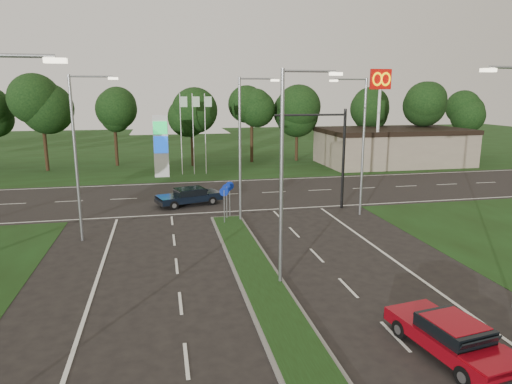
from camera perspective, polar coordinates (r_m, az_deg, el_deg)
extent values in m
plane|color=black|center=(14.80, 6.16, -20.80)|extent=(160.00, 160.00, 0.00)
cube|color=black|center=(67.36, -8.35, 5.30)|extent=(160.00, 50.00, 0.02)
cube|color=black|center=(36.87, -5.31, -0.38)|extent=(160.00, 12.00, 0.02)
cube|color=slate|center=(18.12, 2.18, -13.93)|extent=(2.00, 26.00, 0.12)
cube|color=gray|center=(54.70, 16.73, 5.42)|extent=(16.00, 9.00, 4.00)
cylinder|color=gray|center=(18.73, 3.19, 1.31)|extent=(0.16, 0.16, 9.00)
cylinder|color=gray|center=(18.72, 6.73, 14.77)|extent=(2.20, 0.10, 0.10)
cube|color=#FFF2CC|center=(19.09, 9.95, 14.33)|extent=(0.50, 0.22, 0.12)
cylinder|color=gray|center=(28.39, -2.02, 5.08)|extent=(0.16, 0.16, 9.00)
cylinder|color=gray|center=(28.38, 0.17, 13.99)|extent=(2.20, 0.10, 0.10)
cube|color=#FFF2CC|center=(28.63, 2.38, 13.76)|extent=(0.50, 0.22, 0.12)
cylinder|color=gray|center=(12.28, -29.01, 14.71)|extent=(2.20, 0.10, 0.10)
cube|color=#FFF2CC|center=(12.01, -23.78, 14.80)|extent=(0.50, 0.22, 0.12)
cylinder|color=gray|center=(26.40, -21.59, 3.68)|extent=(0.16, 0.16, 9.00)
cylinder|color=gray|center=(26.00, -19.92, 13.43)|extent=(2.20, 0.10, 0.10)
cube|color=#FFF2CC|center=(25.87, -17.43, 13.38)|extent=(0.50, 0.22, 0.12)
cylinder|color=gray|center=(30.85, 13.23, 5.34)|extent=(0.16, 0.16, 9.00)
cylinder|color=gray|center=(30.20, 11.70, 13.64)|extent=(2.20, 0.10, 0.10)
cube|color=#FFF2CC|center=(29.78, 9.70, 13.55)|extent=(0.50, 0.22, 0.12)
cube|color=#FFF2CC|center=(17.49, 27.04, 13.41)|extent=(0.50, 0.22, 0.12)
cylinder|color=black|center=(32.59, 10.88, 4.03)|extent=(0.20, 0.20, 7.00)
cylinder|color=black|center=(31.42, 6.83, 9.55)|extent=(5.00, 0.14, 0.14)
cube|color=black|center=(30.86, 3.25, 9.01)|extent=(0.28, 0.28, 0.90)
sphere|color=#FF190C|center=(30.67, 3.34, 9.55)|extent=(0.20, 0.20, 0.20)
cylinder|color=gray|center=(28.37, -3.99, -1.94)|extent=(0.06, 0.06, 2.20)
cylinder|color=#0C26A5|center=(28.14, -4.02, 0.04)|extent=(0.56, 0.04, 0.56)
cylinder|color=gray|center=(29.37, -3.67, -1.44)|extent=(0.06, 0.06, 2.20)
cylinder|color=#0C26A5|center=(29.15, -3.70, 0.47)|extent=(0.56, 0.04, 0.56)
cylinder|color=gray|center=(30.09, -3.30, -1.10)|extent=(0.06, 0.06, 2.20)
cylinder|color=#0C26A5|center=(29.87, -3.32, 0.76)|extent=(0.56, 0.04, 0.56)
cube|color=silver|center=(45.04, -11.80, 5.59)|extent=(1.40, 0.30, 6.00)
cube|color=#0CA53F|center=(44.70, -11.90, 7.86)|extent=(1.30, 0.08, 1.20)
cube|color=#0C3FBF|center=(44.84, -11.81, 5.82)|extent=(1.30, 0.08, 1.60)
cylinder|color=silver|center=(45.98, -9.35, 7.07)|extent=(0.08, 0.08, 8.00)
cube|color=#B2D8B2|center=(45.83, -9.04, 11.08)|extent=(0.70, 0.02, 1.00)
cylinder|color=silver|center=(46.05, -7.84, 7.13)|extent=(0.08, 0.08, 8.00)
cube|color=#B2D8B2|center=(45.90, -7.52, 11.12)|extent=(0.70, 0.02, 1.00)
cylinder|color=silver|center=(46.15, -6.35, 7.18)|extent=(0.08, 0.08, 8.00)
cube|color=#B2D8B2|center=(46.01, -6.00, 11.16)|extent=(0.70, 0.02, 1.00)
cylinder|color=silver|center=(49.06, 15.02, 8.31)|extent=(0.30, 0.30, 10.00)
cube|color=#BF0C07|center=(48.98, 15.31, 13.45)|extent=(2.20, 0.35, 2.00)
torus|color=#FFC600|center=(48.58, 14.94, 13.48)|extent=(1.06, 0.16, 1.06)
torus|color=#FFC600|center=(48.99, 15.91, 13.41)|extent=(1.06, 0.16, 1.06)
cylinder|color=black|center=(52.24, -7.38, 5.76)|extent=(0.36, 0.36, 4.40)
sphere|color=black|center=(51.93, -7.51, 10.48)|extent=(6.00, 6.00, 6.00)
sphere|color=black|center=(51.74, -7.19, 11.59)|extent=(4.80, 4.80, 4.80)
cube|color=maroon|center=(16.15, 23.17, -16.52)|extent=(2.44, 4.61, 0.45)
cube|color=black|center=(15.90, 23.53, -15.29)|extent=(1.80, 2.14, 0.42)
cube|color=maroon|center=(15.81, 23.60, -14.61)|extent=(1.66, 1.78, 0.04)
cylinder|color=black|center=(16.68, 17.55, -16.03)|extent=(0.29, 0.64, 0.62)
cylinder|color=black|center=(17.65, 21.88, -14.71)|extent=(0.29, 0.64, 0.62)
cylinder|color=black|center=(14.91, 24.59, -20.28)|extent=(0.29, 0.64, 0.62)
cylinder|color=black|center=(15.99, 28.96, -18.39)|extent=(0.29, 0.64, 0.62)
cube|color=black|center=(33.72, -8.37, -0.67)|extent=(4.92, 3.14, 0.47)
cube|color=black|center=(33.65, -8.25, 0.09)|extent=(2.39, 2.11, 0.44)
cube|color=black|center=(33.61, -8.26, 0.45)|extent=(2.01, 1.92, 0.04)
cylinder|color=black|center=(32.52, -10.23, -1.67)|extent=(0.68, 0.39, 0.64)
cylinder|color=black|center=(34.10, -11.17, -1.06)|extent=(0.68, 0.39, 0.64)
cylinder|color=black|center=(33.53, -5.51, -1.10)|extent=(0.68, 0.39, 0.64)
cylinder|color=black|center=(35.07, -6.62, -0.53)|extent=(0.68, 0.39, 0.64)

